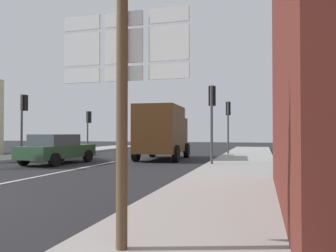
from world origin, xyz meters
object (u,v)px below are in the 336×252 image
route_sign_post (123,96)px  traffic_light_far_left (89,122)px  delivery_truck (162,131)px  traffic_light_far_right (228,116)px  sedan_far (57,149)px  traffic_light_near_left (24,112)px  traffic_light_near_right (212,107)px

route_sign_post → traffic_light_far_left: (-11.37, 19.65, 0.37)m
route_sign_post → traffic_light_far_left: size_ratio=1.00×
delivery_truck → traffic_light_far_left: 9.05m
delivery_truck → traffic_light_far_left: traffic_light_far_left is taller
traffic_light_far_right → delivery_truck: bearing=-127.1°
delivery_truck → traffic_light_far_left: size_ratio=1.59×
traffic_light_far_left → traffic_light_far_right: 10.85m
sedan_far → delivery_truck: bearing=42.0°
sedan_far → traffic_light_far_left: size_ratio=1.34×
delivery_truck → traffic_light_near_left: size_ratio=1.38×
traffic_light_near_left → traffic_light_far_right: bearing=32.0°
route_sign_post → traffic_light_far_right: size_ratio=0.88×
route_sign_post → traffic_light_far_left: bearing=120.1°
sedan_far → traffic_light_near_left: (-3.19, 1.49, 1.98)m
delivery_truck → traffic_light_near_left: 7.95m
traffic_light_near_right → traffic_light_far_right: bearing=90.0°
route_sign_post → traffic_light_near_right: (-0.54, 11.44, 0.72)m
sedan_far → traffic_light_near_left: 4.04m
route_sign_post → traffic_light_near_left: (-11.37, 12.25, 0.74)m
route_sign_post → traffic_light_far_right: traffic_light_far_right is taller
delivery_truck → sedan_far: bearing=-138.0°
traffic_light_near_right → traffic_light_far_left: (-10.83, 8.21, -0.35)m
route_sign_post → traffic_light_far_right: bearing=91.6°
traffic_light_far_left → route_sign_post: bearing=-59.9°
sedan_far → delivery_truck: (4.31, 3.88, 0.89)m
sedan_far → traffic_light_near_left: bearing=154.9°
delivery_truck → traffic_light_near_left: (-7.50, -2.38, 1.09)m
traffic_light_far_right → sedan_far: bearing=-132.7°
delivery_truck → traffic_light_near_right: bearing=-43.9°
route_sign_post → traffic_light_far_left: 22.71m
route_sign_post → traffic_light_near_right: 11.48m
route_sign_post → delivery_truck: bearing=104.8°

